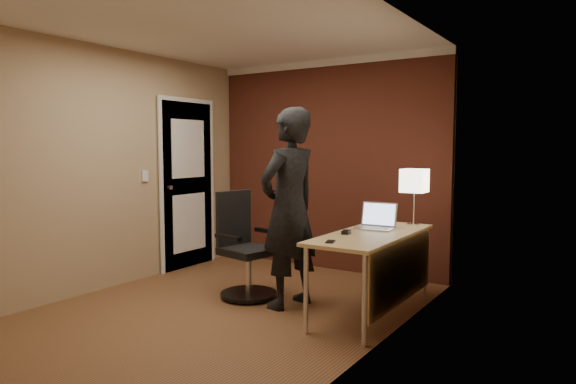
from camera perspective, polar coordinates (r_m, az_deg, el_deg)
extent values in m
plane|color=brown|center=(4.79, -7.29, -12.90)|extent=(4.00, 4.00, 0.00)
plane|color=white|center=(4.68, -7.64, 17.69)|extent=(4.00, 4.00, 0.00)
plane|color=tan|center=(6.23, 4.55, 2.97)|extent=(3.00, 0.00, 3.00)
plane|color=tan|center=(5.65, -19.15, 2.50)|extent=(0.00, 4.00, 4.00)
plane|color=tan|center=(3.77, 10.19, 1.58)|extent=(0.00, 4.00, 4.00)
cube|color=brown|center=(6.20, 4.42, 2.96)|extent=(2.98, 0.06, 2.50)
cube|color=silver|center=(6.26, 4.45, 14.09)|extent=(3.00, 0.08, 0.08)
cube|color=silver|center=(5.70, -19.25, 14.73)|extent=(0.08, 4.00, 0.08)
cube|color=silver|center=(3.91, 9.91, 19.60)|extent=(0.08, 4.00, 0.08)
cube|color=silver|center=(6.38, -11.15, 0.69)|extent=(0.05, 0.82, 2.02)
cube|color=silver|center=(6.37, -11.05, 0.69)|extent=(0.02, 0.92, 2.12)
cylinder|color=silver|center=(6.12, -12.99, 0.48)|extent=(0.05, 0.05, 0.05)
cube|color=silver|center=(5.93, -15.61, 1.73)|extent=(0.02, 0.08, 0.12)
cube|color=#D4B77A|center=(4.51, 9.29, -4.70)|extent=(0.60, 1.50, 0.03)
cube|color=#D4B77A|center=(4.47, 12.57, -8.58)|extent=(0.02, 1.38, 0.54)
cylinder|color=silver|center=(4.10, 2.01, -10.84)|extent=(0.04, 0.04, 0.70)
cylinder|color=silver|center=(5.30, 9.75, -7.27)|extent=(0.04, 0.04, 0.70)
cylinder|color=silver|center=(3.88, 8.50, -11.83)|extent=(0.04, 0.04, 0.70)
cylinder|color=silver|center=(5.13, 14.94, -7.77)|extent=(0.04, 0.04, 0.70)
cube|color=silver|center=(5.03, 13.76, -3.51)|extent=(0.11, 0.11, 0.01)
cylinder|color=silver|center=(5.01, 13.80, -1.73)|extent=(0.01, 0.01, 0.30)
cube|color=white|center=(4.99, 13.86, 1.24)|extent=(0.22, 0.22, 0.22)
cube|color=silver|center=(4.71, 9.62, -4.00)|extent=(0.34, 0.25, 0.01)
cube|color=silver|center=(4.81, 10.10, -2.42)|extent=(0.33, 0.08, 0.22)
cube|color=#B2CCF2|center=(4.80, 10.05, -2.44)|extent=(0.30, 0.06, 0.19)
cube|color=gray|center=(4.70, 9.57, -3.92)|extent=(0.29, 0.15, 0.00)
cube|color=black|center=(4.42, 6.47, -4.45)|extent=(0.08, 0.11, 0.03)
cube|color=black|center=(4.03, 4.73, -5.51)|extent=(0.09, 0.13, 0.01)
cylinder|color=black|center=(5.13, -4.38, -11.21)|extent=(0.55, 0.55, 0.03)
cylinder|color=silver|center=(5.07, -4.40, -8.96)|extent=(0.06, 0.06, 0.41)
cube|color=black|center=(5.03, -4.41, -6.56)|extent=(0.53, 0.53, 0.07)
cube|color=black|center=(5.14, -6.05, -2.86)|extent=(0.13, 0.42, 0.54)
cube|color=black|center=(5.17, -2.30, -4.34)|extent=(0.34, 0.11, 0.04)
cube|color=black|center=(4.83, -6.70, -5.03)|extent=(0.34, 0.11, 0.04)
imported|color=black|center=(4.69, 0.13, -1.80)|extent=(0.56, 0.74, 1.83)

